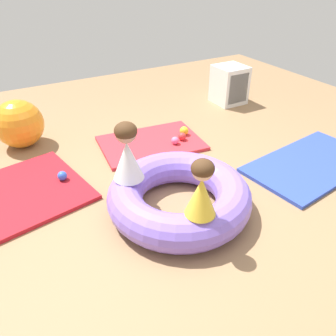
{
  "coord_description": "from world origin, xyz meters",
  "views": [
    {
      "loc": [
        -1.36,
        -2.15,
        1.96
      ],
      "look_at": [
        -0.11,
        0.07,
        0.34
      ],
      "focal_mm": 36.06,
      "sensor_mm": 36.0,
      "label": 1
    }
  ],
  "objects_px": {
    "child_in_yellow": "(201,189)",
    "play_ball_pink": "(175,140)",
    "exercise_ball_large": "(19,124)",
    "storage_cube": "(230,85)",
    "play_ball_blue": "(62,176)",
    "inflatable_cushion": "(179,196)",
    "play_ball_yellow": "(184,131)",
    "play_ball_red": "(182,136)",
    "child_in_white": "(127,152)"
  },
  "relations": [
    {
      "from": "child_in_yellow",
      "to": "play_ball_pink",
      "type": "bearing_deg",
      "value": -27.43
    },
    {
      "from": "child_in_yellow",
      "to": "exercise_ball_large",
      "type": "relative_size",
      "value": 0.83
    },
    {
      "from": "storage_cube",
      "to": "play_ball_blue",
      "type": "bearing_deg",
      "value": -161.88
    },
    {
      "from": "inflatable_cushion",
      "to": "child_in_yellow",
      "type": "relative_size",
      "value": 2.72
    },
    {
      "from": "child_in_yellow",
      "to": "play_ball_yellow",
      "type": "distance_m",
      "value": 1.89
    },
    {
      "from": "play_ball_pink",
      "to": "exercise_ball_large",
      "type": "height_order",
      "value": "exercise_ball_large"
    },
    {
      "from": "inflatable_cushion",
      "to": "play_ball_red",
      "type": "xyz_separation_m",
      "value": [
        0.69,
        1.08,
        -0.07
      ]
    },
    {
      "from": "play_ball_blue",
      "to": "exercise_ball_large",
      "type": "distance_m",
      "value": 1.07
    },
    {
      "from": "play_ball_blue",
      "to": "play_ball_yellow",
      "type": "distance_m",
      "value": 1.61
    },
    {
      "from": "play_ball_blue",
      "to": "play_ball_red",
      "type": "xyz_separation_m",
      "value": [
        1.5,
        0.15,
        -0.0
      ]
    },
    {
      "from": "play_ball_red",
      "to": "inflatable_cushion",
      "type": "bearing_deg",
      "value": -122.69
    },
    {
      "from": "child_in_white",
      "to": "exercise_ball_large",
      "type": "height_order",
      "value": "child_in_white"
    },
    {
      "from": "child_in_yellow",
      "to": "play_ball_pink",
      "type": "height_order",
      "value": "child_in_yellow"
    },
    {
      "from": "child_in_yellow",
      "to": "exercise_ball_large",
      "type": "xyz_separation_m",
      "value": [
        -0.92,
        2.41,
        -0.26
      ]
    },
    {
      "from": "play_ball_pink",
      "to": "play_ball_red",
      "type": "height_order",
      "value": "play_ball_red"
    },
    {
      "from": "play_ball_blue",
      "to": "exercise_ball_large",
      "type": "height_order",
      "value": "exercise_ball_large"
    },
    {
      "from": "play_ball_red",
      "to": "storage_cube",
      "type": "height_order",
      "value": "storage_cube"
    },
    {
      "from": "exercise_ball_large",
      "to": "storage_cube",
      "type": "distance_m",
      "value": 3.03
    },
    {
      "from": "child_in_white",
      "to": "exercise_ball_large",
      "type": "bearing_deg",
      "value": -97.95
    },
    {
      "from": "child_in_white",
      "to": "play_ball_red",
      "type": "relative_size",
      "value": 5.55
    },
    {
      "from": "play_ball_yellow",
      "to": "exercise_ball_large",
      "type": "xyz_separation_m",
      "value": [
        -1.79,
        0.78,
        0.19
      ]
    },
    {
      "from": "play_ball_blue",
      "to": "storage_cube",
      "type": "bearing_deg",
      "value": 18.12
    },
    {
      "from": "inflatable_cushion",
      "to": "storage_cube",
      "type": "height_order",
      "value": "storage_cube"
    },
    {
      "from": "play_ball_pink",
      "to": "exercise_ball_large",
      "type": "relative_size",
      "value": 0.16
    },
    {
      "from": "inflatable_cushion",
      "to": "storage_cube",
      "type": "distance_m",
      "value": 2.75
    },
    {
      "from": "child_in_yellow",
      "to": "play_ball_pink",
      "type": "xyz_separation_m",
      "value": [
        0.65,
        1.47,
        -0.45
      ]
    },
    {
      "from": "storage_cube",
      "to": "child_in_white",
      "type": "bearing_deg",
      "value": -146.18
    },
    {
      "from": "child_in_yellow",
      "to": "inflatable_cushion",
      "type": "bearing_deg",
      "value": -14.28
    },
    {
      "from": "play_ball_pink",
      "to": "storage_cube",
      "type": "distance_m",
      "value": 1.68
    },
    {
      "from": "inflatable_cushion",
      "to": "play_ball_yellow",
      "type": "bearing_deg",
      "value": 56.46
    },
    {
      "from": "exercise_ball_large",
      "to": "play_ball_red",
      "type": "bearing_deg",
      "value": -27.63
    },
    {
      "from": "play_ball_pink",
      "to": "play_ball_yellow",
      "type": "relative_size",
      "value": 0.83
    },
    {
      "from": "play_ball_pink",
      "to": "play_ball_red",
      "type": "distance_m",
      "value": 0.14
    },
    {
      "from": "child_in_yellow",
      "to": "child_in_white",
      "type": "bearing_deg",
      "value": 17.35
    },
    {
      "from": "inflatable_cushion",
      "to": "storage_cube",
      "type": "bearing_deg",
      "value": 42.61
    },
    {
      "from": "child_in_yellow",
      "to": "play_ball_yellow",
      "type": "height_order",
      "value": "child_in_yellow"
    },
    {
      "from": "inflatable_cushion",
      "to": "play_ball_red",
      "type": "height_order",
      "value": "inflatable_cushion"
    },
    {
      "from": "play_ball_red",
      "to": "storage_cube",
      "type": "relative_size",
      "value": 0.17
    },
    {
      "from": "child_in_white",
      "to": "play_ball_yellow",
      "type": "distance_m",
      "value": 1.54
    },
    {
      "from": "play_ball_blue",
      "to": "play_ball_yellow",
      "type": "bearing_deg",
      "value": 9.05
    },
    {
      "from": "child_in_white",
      "to": "storage_cube",
      "type": "xyz_separation_m",
      "value": [
        2.37,
        1.59,
        -0.29
      ]
    },
    {
      "from": "inflatable_cushion",
      "to": "play_ball_pink",
      "type": "bearing_deg",
      "value": 61.3
    },
    {
      "from": "child_in_white",
      "to": "inflatable_cushion",
      "type": "bearing_deg",
      "value": 113.67
    },
    {
      "from": "play_ball_blue",
      "to": "play_ball_red",
      "type": "height_order",
      "value": "same"
    },
    {
      "from": "inflatable_cushion",
      "to": "child_in_white",
      "type": "relative_size",
      "value": 2.42
    },
    {
      "from": "play_ball_pink",
      "to": "child_in_yellow",
      "type": "bearing_deg",
      "value": -113.81
    },
    {
      "from": "play_ball_blue",
      "to": "exercise_ball_large",
      "type": "xyz_separation_m",
      "value": [
        -0.2,
        1.04,
        0.19
      ]
    },
    {
      "from": "inflatable_cushion",
      "to": "play_ball_blue",
      "type": "distance_m",
      "value": 1.23
    },
    {
      "from": "play_ball_blue",
      "to": "exercise_ball_large",
      "type": "relative_size",
      "value": 0.17
    },
    {
      "from": "child_in_yellow",
      "to": "storage_cube",
      "type": "height_order",
      "value": "child_in_yellow"
    }
  ]
}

